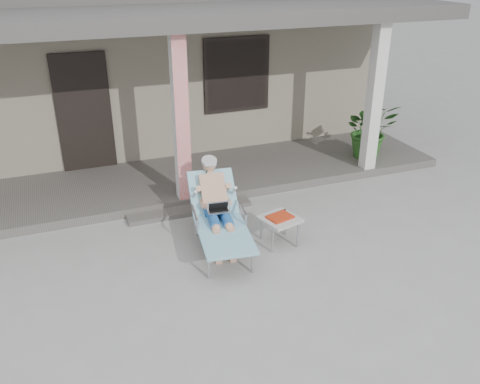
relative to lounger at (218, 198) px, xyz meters
name	(u,v)px	position (x,y,z in m)	size (l,w,h in m)	color
ground	(229,274)	(-0.13, -0.81, -0.71)	(60.00, 60.00, 0.00)	#9E9E99
house	(130,56)	(-0.13, 5.69, 0.95)	(10.40, 5.40, 3.30)	gray
porch_deck	(172,181)	(-0.13, 2.19, -0.64)	(10.00, 2.00, 0.15)	#605B56
porch_overhang	(163,23)	(-0.13, 2.14, 2.08)	(10.00, 2.30, 2.85)	silver
porch_step	(190,210)	(-0.13, 1.04, -0.68)	(2.00, 0.30, 0.07)	#605B56
lounger	(218,198)	(0.00, 0.00, 0.00)	(0.89, 1.83, 1.16)	#B7B7BC
side_table	(280,220)	(0.81, -0.33, -0.34)	(0.60, 0.60, 0.44)	#B7B7B2
potted_palm	(370,130)	(3.69, 1.81, -0.02)	(0.98, 0.85, 1.09)	#26591E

